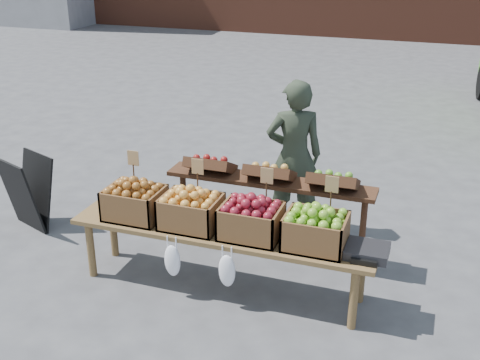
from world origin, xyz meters
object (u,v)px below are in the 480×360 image
at_px(display_bench, 221,260).
at_px(weighing_scale, 367,251).
at_px(back_table, 269,206).
at_px(chalkboard_sign, 28,192).
at_px(crate_golden_apples, 135,203).
at_px(vendor, 294,156).
at_px(crate_russet_pears, 191,212).
at_px(crate_green_apples, 315,232).
at_px(crate_red_apples, 251,221).

distance_m(display_bench, weighing_scale, 1.29).
xyz_separation_m(back_table, weighing_scale, (1.03, -0.72, 0.09)).
bearing_deg(weighing_scale, chalkboard_sign, 173.10).
xyz_separation_m(chalkboard_sign, crate_golden_apples, (1.53, -0.44, 0.30)).
relative_size(chalkboard_sign, back_table, 0.39).
height_order(display_bench, crate_golden_apples, crate_golden_apples).
height_order(back_table, display_bench, back_table).
height_order(vendor, crate_russet_pears, vendor).
bearing_deg(chalkboard_sign, vendor, 41.40).
bearing_deg(crate_russet_pears, chalkboard_sign, 168.15).
bearing_deg(vendor, display_bench, 56.69).
height_order(chalkboard_sign, display_bench, chalkboard_sign).
bearing_deg(chalkboard_sign, crate_golden_apples, 5.44).
height_order(back_table, crate_russet_pears, back_table).
bearing_deg(weighing_scale, crate_golden_apples, 180.00).
distance_m(back_table, crate_golden_apples, 1.28).
xyz_separation_m(chalkboard_sign, crate_green_apples, (3.18, -0.44, 0.30)).
bearing_deg(crate_red_apples, weighing_scale, 0.00).
height_order(back_table, crate_green_apples, back_table).
relative_size(crate_red_apples, weighing_scale, 1.47).
height_order(back_table, weighing_scale, back_table).
relative_size(crate_red_apples, crate_green_apples, 1.00).
relative_size(vendor, display_bench, 0.60).
xyz_separation_m(vendor, crate_russet_pears, (-0.55, -1.40, -0.09)).
xyz_separation_m(vendor, weighing_scale, (0.97, -1.40, -0.19)).
relative_size(vendor, weighing_scale, 4.73).
xyz_separation_m(display_bench, crate_russet_pears, (-0.28, 0.00, 0.42)).
xyz_separation_m(back_table, crate_golden_apples, (-1.04, -0.72, 0.19)).
relative_size(crate_russet_pears, weighing_scale, 1.47).
height_order(back_table, crate_red_apples, back_table).
bearing_deg(crate_russet_pears, display_bench, 0.00).
height_order(back_table, crate_golden_apples, back_table).
bearing_deg(back_table, crate_golden_apples, -145.42).
relative_size(back_table, weighing_scale, 6.18).
bearing_deg(crate_russet_pears, crate_golden_apples, 180.00).
relative_size(display_bench, crate_russet_pears, 5.40).
bearing_deg(vendor, weighing_scale, 102.83).
distance_m(crate_russet_pears, crate_green_apples, 1.10).
bearing_deg(vendor, chalkboard_sign, -1.97).
relative_size(crate_golden_apples, crate_green_apples, 1.00).
height_order(crate_golden_apples, crate_russet_pears, same).
bearing_deg(crate_red_apples, back_table, 94.42).
bearing_deg(crate_green_apples, chalkboard_sign, 172.19).
bearing_deg(weighing_scale, crate_red_apples, 180.00).
bearing_deg(crate_red_apples, crate_green_apples, 0.00).
height_order(crate_golden_apples, crate_red_apples, same).
relative_size(crate_golden_apples, crate_red_apples, 1.00).
relative_size(display_bench, weighing_scale, 7.94).
bearing_deg(crate_green_apples, vendor, 111.37).
xyz_separation_m(display_bench, weighing_scale, (1.25, 0.00, 0.33)).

